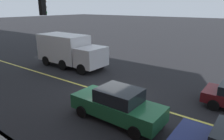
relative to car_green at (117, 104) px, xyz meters
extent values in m
plane|color=black|center=(2.16, -2.23, -0.81)|extent=(200.00, 200.00, 0.00)
cube|color=#D8CC4C|center=(2.16, -2.23, -0.81)|extent=(80.00, 0.16, 0.01)
cylinder|color=black|center=(-3.83, -0.55, -0.51)|extent=(0.60, 0.22, 0.60)
cylinder|color=black|center=(-3.56, -5.74, -0.51)|extent=(0.60, 0.22, 0.60)
cylinder|color=black|center=(-3.56, -3.84, -0.51)|extent=(0.60, 0.22, 0.60)
cube|color=#1E6038|center=(0.03, 0.00, -0.15)|extent=(4.63, 1.73, 0.73)
cube|color=black|center=(-0.10, 0.00, 0.52)|extent=(2.00, 1.59, 0.61)
cylinder|color=black|center=(1.56, 0.84, -0.51)|extent=(0.60, 0.22, 0.60)
cylinder|color=black|center=(1.56, -0.84, -0.51)|extent=(0.60, 0.22, 0.60)
cylinder|color=black|center=(-1.49, 0.84, -0.51)|extent=(0.60, 0.22, 0.60)
cylinder|color=black|center=(-1.49, -0.84, -0.51)|extent=(0.60, 0.22, 0.60)
cube|color=silver|center=(6.36, -5.18, 0.44)|extent=(1.88, 2.48, 1.61)
cube|color=silver|center=(9.80, -5.18, 0.84)|extent=(4.70, 2.48, 2.41)
cylinder|color=black|center=(6.36, -6.37, -0.36)|extent=(0.90, 0.28, 0.90)
cylinder|color=black|center=(6.36, -3.99, -0.36)|extent=(0.90, 0.28, 0.90)
cylinder|color=black|center=(10.97, -6.37, -0.36)|extent=(0.90, 0.28, 0.90)
cylinder|color=black|center=(10.97, -3.99, -0.36)|extent=(0.90, 0.28, 0.90)
cylinder|color=black|center=(8.63, -6.37, -0.36)|extent=(0.90, 0.28, 0.90)
cylinder|color=black|center=(8.63, -3.99, -0.36)|extent=(0.90, 0.28, 0.90)
cube|color=black|center=(5.22, -0.01, 4.48)|extent=(0.28, 0.30, 0.90)
sphere|color=#360605|center=(5.22, -0.19, 4.78)|extent=(0.18, 0.18, 0.18)
sphere|color=#392905|center=(5.22, -0.19, 4.48)|extent=(0.18, 0.18, 0.18)
sphere|color=green|center=(5.22, -0.19, 4.18)|extent=(0.18, 0.18, 0.18)
camera|label=1|loc=(-5.21, 7.42, 4.53)|focal=33.32mm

